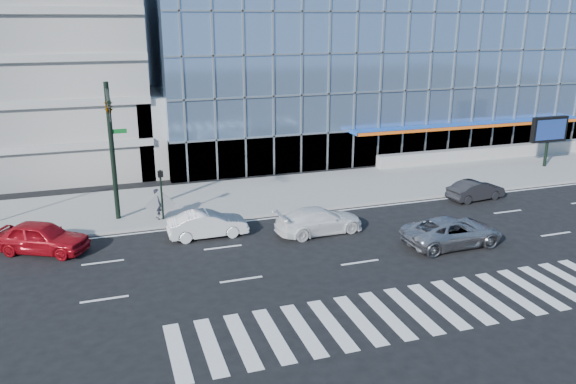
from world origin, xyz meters
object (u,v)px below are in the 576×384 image
object	(u,v)px
white_sedan	(208,224)
dark_sedan	(476,190)
silver_suv	(452,232)
tilted_panel	(160,205)
pedestrian	(157,204)
ped_signal_post	(161,187)
marquee_sign	(549,130)
traffic_signal	(110,122)
white_suv	(319,220)
red_sedan	(42,237)

from	to	relation	value
white_sedan	dark_sedan	distance (m)	18.02
silver_suv	tilted_panel	bearing A→B (deg)	58.19
pedestrian	tilted_panel	size ratio (longest dim) A/B	1.42
ped_signal_post	silver_suv	bearing A→B (deg)	-30.98
marquee_sign	tilted_panel	bearing A→B (deg)	-174.42
traffic_signal	ped_signal_post	bearing A→B (deg)	8.52
ped_signal_post	white_sedan	distance (m)	4.02
traffic_signal	white_suv	world-z (taller)	traffic_signal
silver_suv	marquee_sign	bearing A→B (deg)	-55.95
ped_signal_post	pedestrian	distance (m)	1.12
pedestrian	red_sedan	bearing A→B (deg)	97.96
silver_suv	white_suv	bearing A→B (deg)	56.13
dark_sedan	white_suv	bearing A→B (deg)	93.94
ped_signal_post	tilted_panel	world-z (taller)	ped_signal_post
marquee_sign	white_suv	xyz separation A→B (m)	(-22.44, -7.60, -2.34)
dark_sedan	red_sedan	xyz separation A→B (m)	(-26.43, -0.38, 0.16)
marquee_sign	dark_sedan	bearing A→B (deg)	-153.14
ped_signal_post	pedestrian	world-z (taller)	ped_signal_post
traffic_signal	tilted_panel	xyz separation A→B (m)	(2.36, 0.43, -5.10)
red_sedan	marquee_sign	bearing A→B (deg)	-53.44
traffic_signal	silver_suv	world-z (taller)	traffic_signal
pedestrian	traffic_signal	bearing A→B (deg)	88.14
silver_suv	white_sedan	world-z (taller)	silver_suv
white_suv	dark_sedan	distance (m)	12.22
white_sedan	red_sedan	size ratio (longest dim) A/B	0.91
tilted_panel	pedestrian	bearing A→B (deg)	120.07
white_suv	dark_sedan	world-z (taller)	white_suv
marquee_sign	dark_sedan	size ratio (longest dim) A/B	1.01
traffic_signal	tilted_panel	distance (m)	5.63
marquee_sign	white_sedan	distance (m)	29.20
dark_sedan	tilted_panel	world-z (taller)	tilted_panel
marquee_sign	dark_sedan	distance (m)	11.94
marquee_sign	silver_suv	xyz separation A→B (m)	(-16.44, -11.49, -2.32)
red_sedan	tilted_panel	distance (m)	6.78
traffic_signal	tilted_panel	bearing A→B (deg)	10.36
silver_suv	ped_signal_post	bearing A→B (deg)	58.11
ped_signal_post	dark_sedan	distance (m)	20.24
traffic_signal	white_sedan	size ratio (longest dim) A/B	1.85
ped_signal_post	traffic_signal	bearing A→B (deg)	-171.48
silver_suv	red_sedan	xyz separation A→B (m)	(-20.43, 5.83, 0.06)
marquee_sign	red_sedan	size ratio (longest dim) A/B	0.84
ped_signal_post	silver_suv	world-z (taller)	ped_signal_post
traffic_signal	dark_sedan	bearing A→B (deg)	-4.72
silver_suv	white_sedan	distance (m)	13.12
dark_sedan	tilted_panel	size ratio (longest dim) A/B	3.05
red_sedan	silver_suv	bearing A→B (deg)	-78.09
traffic_signal	dark_sedan	size ratio (longest dim) A/B	2.02
silver_suv	red_sedan	bearing A→B (deg)	73.16
silver_suv	pedestrian	xyz separation A→B (m)	(-14.32, 8.68, 0.33)
traffic_signal	white_suv	size ratio (longest dim) A/B	1.60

